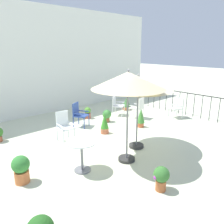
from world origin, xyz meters
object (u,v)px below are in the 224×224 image
Objects in this scene: potted_plant_7 at (161,177)px; patio_chair_3 at (178,106)px; patio_chair_1 at (64,125)px; potted_plant_1 at (21,168)px; patio_chair_2 at (79,113)px; potted_plant_2 at (126,104)px; patio_umbrella_0 at (138,84)px; potted_plant_0 at (107,115)px; cafe_table_0 at (82,150)px; potted_plant_6 at (105,124)px; patio_chair_0 at (117,104)px; patio_umbrella_1 at (128,82)px; potted_plant_8 at (88,112)px; potted_plant_3 at (141,117)px; patio_chair_4 at (138,107)px.

patio_chair_3 is at bearing 28.29° from potted_plant_7.
potted_plant_1 is at bearing -143.71° from patio_chair_1.
patio_chair_2 is 1.59× the size of potted_plant_2.
patio_umbrella_0 is 3.64m from potted_plant_1.
potted_plant_0 is at bearing 24.77° from potted_plant_1.
patio_chair_3 is at bearing -12.74° from patio_chair_1.
potted_plant_6 is (2.02, 1.52, -0.18)m from cafe_table_0.
patio_chair_0 is 2.61m from patio_chair_3.
patio_chair_1 is (-0.50, 2.28, -1.56)m from patio_umbrella_1.
potted_plant_8 is at bearing 157.83° from patio_chair_0.
potted_plant_3 is at bearing -44.36° from patio_chair_2.
patio_chair_3 is 1.36× the size of potted_plant_1.
patio_umbrella_1 reaches higher than potted_plant_8.
potted_plant_7 is at bearing -102.83° from patio_chair_2.
potted_plant_2 is at bearing -3.77° from potted_plant_8.
patio_umbrella_1 is 3.20m from potted_plant_3.
patio_chair_0 is 0.93× the size of patio_chair_2.
patio_chair_4 reaches higher than patio_chair_0.
potted_plant_1 is at bearing 160.53° from patio_umbrella_1.
potted_plant_7 is (-0.41, -1.38, -1.78)m from patio_umbrella_1.
patio_chair_1 is at bearing 102.48° from patio_umbrella_1.
potted_plant_6 is at bearing 168.56° from patio_chair_3.
patio_chair_1 is 1.94× the size of potted_plant_8.
potted_plant_0 is at bearing -156.97° from patio_chair_0.
patio_chair_4 is 1.42m from potted_plant_0.
potted_plant_6 is at bearing -170.28° from patio_chair_4.
potted_plant_2 is 1.06× the size of potted_plant_7.
potted_plant_1 is at bearing -165.64° from patio_chair_4.
potted_plant_8 is (1.45, 3.68, -1.84)m from patio_umbrella_1.
potted_plant_2 is 3.25m from potted_plant_6.
patio_chair_0 is at bearing -160.07° from potted_plant_2.
potted_plant_2 is (-0.69, 2.36, -0.19)m from patio_chair_3.
potted_plant_2 is at bearing 23.75° from potted_plant_1.
patio_chair_3 is 1.52× the size of potted_plant_2.
patio_chair_2 reaches higher than patio_chair_3.
potted_plant_3 reaches higher than potted_plant_8.
potted_plant_8 is (0.59, 1.80, -0.10)m from potted_plant_6.
potted_plant_3 is (1.46, 1.08, -1.53)m from patio_umbrella_0.
potted_plant_8 is at bearing 108.21° from potted_plant_0.
potted_plant_0 is (1.74, 2.79, -1.82)m from patio_umbrella_1.
patio_chair_3 is (4.85, -1.10, -0.04)m from patio_chair_1.
potted_plant_1 is 4.80m from potted_plant_8.
potted_plant_0 is 0.69× the size of potted_plant_3.
cafe_table_0 is (-1.98, -0.01, -1.38)m from patio_umbrella_0.
potted_plant_0 is (2.90, 2.42, -0.25)m from cafe_table_0.
patio_chair_3 reaches higher than patio_chair_0.
potted_plant_6 is at bearing -16.00° from patio_chair_1.
patio_chair_4 is at bearing 46.42° from potted_plant_3.
potted_plant_6 is (-0.89, -0.90, 0.07)m from potted_plant_0.
patio_chair_1 reaches higher than patio_chair_3.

